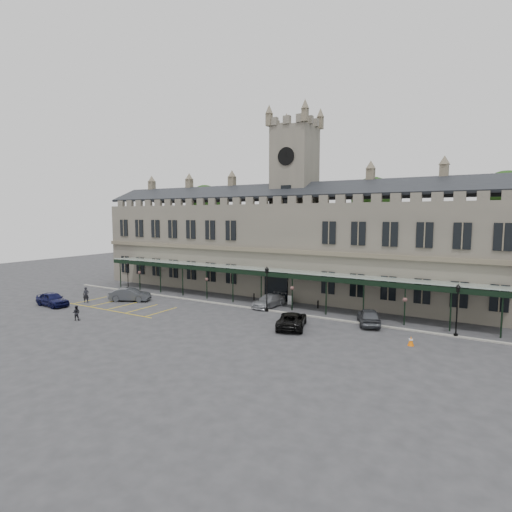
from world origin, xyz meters
The scene contains 23 objects.
ground centered at (0.00, 0.00, 0.00)m, with size 140.00×140.00×0.00m, color #2E2E31.
station_building centered at (0.00, 15.91, 6.47)m, with size 60.00×10.36×17.30m.
clock_tower centered at (0.00, 16.00, 13.11)m, with size 5.60×5.60×24.80m.
canopy centered at (0.00, 7.46, 2.40)m, with size 50.00×4.10×4.30m.
kerb centered at (0.00, 5.50, 0.06)m, with size 60.00×0.40×0.12m, color gray.
parking_markings centered at (-14.00, -1.50, 0.00)m, with size 16.00×6.00×0.01m, color gold, non-canonical shape.
tree_behind_left centered at (-22.00, 25.00, 12.81)m, with size 6.00×6.00×16.00m.
tree_behind_mid centered at (8.00, 25.00, 12.81)m, with size 6.00×6.00×16.00m.
tree_behind_right centered at (24.00, 25.00, 12.81)m, with size 6.00×6.00×16.00m.
lamp_post_left centered at (-20.40, 5.42, 2.43)m, with size 0.39×0.39×4.11m.
lamp_post_mid centered at (1.83, 5.26, 2.98)m, with size 0.48×0.48×5.03m.
lamp_post_right centered at (20.62, 5.50, 2.80)m, with size 0.45×0.45×4.72m.
traffic_cone centered at (17.65, 1.05, 0.38)m, with size 0.49×0.49×0.78m.
sign_board centered at (2.63, 9.53, 0.53)m, with size 0.64×0.14×1.09m.
bollard_left centered at (-2.33, 9.42, 0.44)m, with size 0.16×0.16×0.88m, color black.
bollard_right centered at (6.18, 9.46, 0.45)m, with size 0.16×0.16×0.90m, color black.
car_left_a centered at (-21.00, -5.34, 0.82)m, with size 1.93×4.79×1.63m, color #0C0E35.
car_left_b centered at (-15.34, 1.23, 0.81)m, with size 1.71×4.91×1.62m, color #3A3D42.
car_taxi centered at (1.00, 7.26, 0.72)m, with size 2.02×4.97×1.44m, color #9C9FA4.
car_van centered at (7.00, 0.87, 0.74)m, with size 2.46×5.33×1.48m, color black.
car_right_a centered at (13.00, 5.58, 0.81)m, with size 1.92×4.78×1.63m, color #3A3D42.
person_a centered at (-19.20, -2.17, 0.95)m, with size 0.70×0.46×1.91m, color black.
person_b centered at (-12.86, -7.95, 0.76)m, with size 0.74×0.58×1.53m, color black.
Camera 1 is at (22.94, -32.61, 10.62)m, focal length 28.00 mm.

